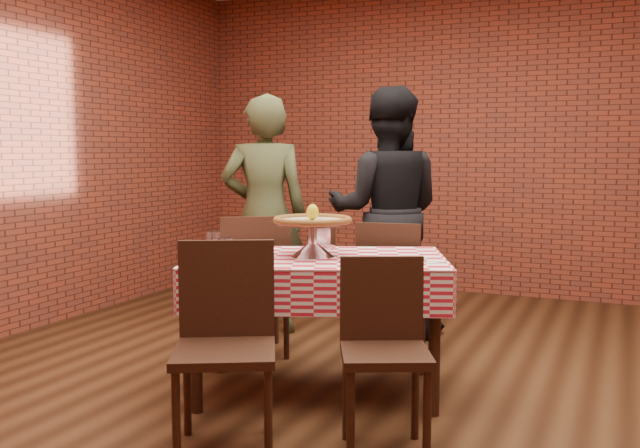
# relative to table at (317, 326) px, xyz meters

# --- Properties ---
(ground) EXTENTS (6.00, 6.00, 0.00)m
(ground) POSITION_rel_table_xyz_m (0.24, 0.09, -0.38)
(ground) COLOR black
(ground) RESTS_ON ground
(back_wall) EXTENTS (5.50, 0.00, 5.50)m
(back_wall) POSITION_rel_table_xyz_m (0.24, 3.09, 1.08)
(back_wall) COLOR brown
(back_wall) RESTS_ON ground
(table) EXTENTS (1.57, 1.26, 0.75)m
(table) POSITION_rel_table_xyz_m (0.00, 0.00, 0.00)
(table) COLOR #341C11
(table) RESTS_ON ground
(tablecloth) EXTENTS (1.62, 1.31, 0.24)m
(tablecloth) POSITION_rel_table_xyz_m (0.00, 0.00, 0.27)
(tablecloth) COLOR red
(tablecloth) RESTS_ON table
(pizza_stand) EXTENTS (0.47, 0.47, 0.19)m
(pizza_stand) POSITION_rel_table_xyz_m (-0.03, 0.01, 0.48)
(pizza_stand) COLOR silver
(pizza_stand) RESTS_ON tablecloth
(pizza) EXTENTS (0.48, 0.48, 0.03)m
(pizza) POSITION_rel_table_xyz_m (-0.03, 0.01, 0.58)
(pizza) COLOR beige
(pizza) RESTS_ON pizza_stand
(lemon) EXTENTS (0.07, 0.07, 0.09)m
(lemon) POSITION_rel_table_xyz_m (-0.03, 0.01, 0.63)
(lemon) COLOR yellow
(lemon) RESTS_ON pizza
(water_glass_left) EXTENTS (0.10, 0.10, 0.12)m
(water_glass_left) POSITION_rel_table_xyz_m (-0.39, -0.31, 0.44)
(water_glass_left) COLOR white
(water_glass_left) RESTS_ON tablecloth
(water_glass_right) EXTENTS (0.10, 0.10, 0.12)m
(water_glass_right) POSITION_rel_table_xyz_m (-0.59, -0.10, 0.44)
(water_glass_right) COLOR white
(water_glass_right) RESTS_ON tablecloth
(side_plate) EXTENTS (0.19, 0.19, 0.01)m
(side_plate) POSITION_rel_table_xyz_m (0.51, 0.11, 0.39)
(side_plate) COLOR white
(side_plate) RESTS_ON tablecloth
(sweetener_packet_a) EXTENTS (0.06, 0.06, 0.00)m
(sweetener_packet_a) POSITION_rel_table_xyz_m (0.63, 0.03, 0.39)
(sweetener_packet_a) COLOR white
(sweetener_packet_a) RESTS_ON tablecloth
(sweetener_packet_b) EXTENTS (0.06, 0.06, 0.00)m
(sweetener_packet_b) POSITION_rel_table_xyz_m (0.66, 0.08, 0.39)
(sweetener_packet_b) COLOR white
(sweetener_packet_b) RESTS_ON tablecloth
(condiment_caddy) EXTENTS (0.09, 0.08, 0.13)m
(condiment_caddy) POSITION_rel_table_xyz_m (-0.08, 0.32, 0.45)
(condiment_caddy) COLOR silver
(condiment_caddy) RESTS_ON tablecloth
(chair_near_left) EXTENTS (0.60, 0.60, 0.92)m
(chair_near_left) POSITION_rel_table_xyz_m (-0.06, -0.87, 0.09)
(chair_near_left) COLOR #341C11
(chair_near_left) RESTS_ON ground
(chair_near_right) EXTENTS (0.50, 0.50, 0.86)m
(chair_near_right) POSITION_rel_table_xyz_m (0.60, -0.61, 0.05)
(chair_near_right) COLOR #341C11
(chair_near_right) RESTS_ON ground
(chair_far_left) EXTENTS (0.62, 0.62, 0.93)m
(chair_far_left) POSITION_rel_table_xyz_m (-0.70, 0.52, 0.09)
(chair_far_left) COLOR #341C11
(chair_far_left) RESTS_ON ground
(chair_far_right) EXTENTS (0.46, 0.46, 0.89)m
(chair_far_right) POSITION_rel_table_xyz_m (0.16, 0.86, 0.07)
(chair_far_right) COLOR #341C11
(chair_far_right) RESTS_ON ground
(diner_olive) EXTENTS (0.75, 0.66, 1.73)m
(diner_olive) POSITION_rel_table_xyz_m (-0.89, 1.05, 0.49)
(diner_olive) COLOR #3E4426
(diner_olive) RESTS_ON ground
(diner_black) EXTENTS (1.02, 0.89, 1.79)m
(diner_black) POSITION_rel_table_xyz_m (-0.06, 1.38, 0.52)
(diner_black) COLOR black
(diner_black) RESTS_ON ground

